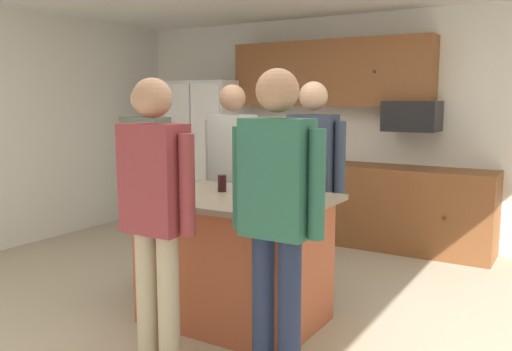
{
  "coord_description": "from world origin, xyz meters",
  "views": [
    {
      "loc": [
        2.15,
        -3.25,
        1.62
      ],
      "look_at": [
        0.05,
        0.21,
        1.05
      ],
      "focal_mm": 37.59,
      "sensor_mm": 36.0,
      "label": 1
    }
  ],
  "objects_px": {
    "kitchen_island": "(235,258)",
    "person_host_foreground": "(312,172)",
    "refrigerator": "(208,153)",
    "person_guest_right": "(155,205)",
    "glass_short_whisky": "(222,183)",
    "glass_dark_ale": "(276,198)",
    "person_guest_by_door": "(147,173)",
    "glass_pilsner": "(290,188)",
    "person_guest_left": "(277,206)",
    "tumbler_amber": "(253,185)",
    "microwave_over_range": "(412,116)",
    "person_elder_center": "(233,169)"
  },
  "relations": [
    {
      "from": "person_guest_left",
      "to": "tumbler_amber",
      "type": "xyz_separation_m",
      "value": [
        -0.59,
        0.71,
        -0.03
      ]
    },
    {
      "from": "refrigerator",
      "to": "kitchen_island",
      "type": "xyz_separation_m",
      "value": [
        2.05,
        -2.47,
        -0.45
      ]
    },
    {
      "from": "kitchen_island",
      "to": "person_host_foreground",
      "type": "distance_m",
      "value": 1.01
    },
    {
      "from": "glass_short_whisky",
      "to": "glass_pilsner",
      "type": "xyz_separation_m",
      "value": [
        0.56,
        0.02,
        0.01
      ]
    },
    {
      "from": "person_guest_by_door",
      "to": "person_host_foreground",
      "type": "distance_m",
      "value": 1.39
    },
    {
      "from": "person_guest_right",
      "to": "glass_short_whisky",
      "type": "bearing_deg",
      "value": 10.77
    },
    {
      "from": "person_guest_by_door",
      "to": "person_elder_center",
      "type": "bearing_deg",
      "value": 57.65
    },
    {
      "from": "person_guest_left",
      "to": "person_guest_by_door",
      "type": "distance_m",
      "value": 1.88
    },
    {
      "from": "person_guest_right",
      "to": "tumbler_amber",
      "type": "relative_size",
      "value": 11.25
    },
    {
      "from": "person_elder_center",
      "to": "person_host_foreground",
      "type": "xyz_separation_m",
      "value": [
        0.73,
        0.08,
        0.01
      ]
    },
    {
      "from": "person_host_foreground",
      "to": "glass_dark_ale",
      "type": "bearing_deg",
      "value": 28.63
    },
    {
      "from": "glass_short_whisky",
      "to": "tumbler_amber",
      "type": "relative_size",
      "value": 0.82
    },
    {
      "from": "person_host_foreground",
      "to": "person_guest_left",
      "type": "bearing_deg",
      "value": 33.62
    },
    {
      "from": "microwave_over_range",
      "to": "person_elder_center",
      "type": "xyz_separation_m",
      "value": [
        -1.05,
        -1.86,
        -0.43
      ]
    },
    {
      "from": "microwave_over_range",
      "to": "tumbler_amber",
      "type": "height_order",
      "value": "microwave_over_range"
    },
    {
      "from": "refrigerator",
      "to": "glass_short_whisky",
      "type": "xyz_separation_m",
      "value": [
        1.87,
        -2.37,
        0.07
      ]
    },
    {
      "from": "glass_dark_ale",
      "to": "person_guest_right",
      "type": "bearing_deg",
      "value": -127.14
    },
    {
      "from": "refrigerator",
      "to": "glass_pilsner",
      "type": "distance_m",
      "value": 3.38
    },
    {
      "from": "microwave_over_range",
      "to": "glass_short_whisky",
      "type": "distance_m",
      "value": 2.63
    },
    {
      "from": "person_guest_left",
      "to": "tumbler_amber",
      "type": "relative_size",
      "value": 11.53
    },
    {
      "from": "person_guest_by_door",
      "to": "tumbler_amber",
      "type": "height_order",
      "value": "person_guest_by_door"
    },
    {
      "from": "refrigerator",
      "to": "person_guest_left",
      "type": "xyz_separation_m",
      "value": [
        2.74,
        -3.09,
        0.12
      ]
    },
    {
      "from": "person_guest_left",
      "to": "glass_pilsner",
      "type": "relative_size",
      "value": 12.02
    },
    {
      "from": "glass_short_whisky",
      "to": "glass_dark_ale",
      "type": "bearing_deg",
      "value": -26.57
    },
    {
      "from": "refrigerator",
      "to": "glass_short_whisky",
      "type": "relative_size",
      "value": 14.67
    },
    {
      "from": "kitchen_island",
      "to": "person_guest_right",
      "type": "distance_m",
      "value": 1.0
    },
    {
      "from": "person_guest_by_door",
      "to": "glass_short_whisky",
      "type": "distance_m",
      "value": 0.83
    },
    {
      "from": "kitchen_island",
      "to": "person_host_foreground",
      "type": "height_order",
      "value": "person_host_foreground"
    },
    {
      "from": "refrigerator",
      "to": "person_guest_by_door",
      "type": "relative_size",
      "value": 1.07
    },
    {
      "from": "microwave_over_range",
      "to": "person_guest_right",
      "type": "height_order",
      "value": "person_guest_right"
    },
    {
      "from": "glass_short_whisky",
      "to": "tumbler_amber",
      "type": "bearing_deg",
      "value": -3.4
    },
    {
      "from": "refrigerator",
      "to": "glass_pilsner",
      "type": "bearing_deg",
      "value": -44.02
    },
    {
      "from": "person_guest_by_door",
      "to": "person_host_foreground",
      "type": "height_order",
      "value": "person_host_foreground"
    },
    {
      "from": "refrigerator",
      "to": "kitchen_island",
      "type": "bearing_deg",
      "value": -50.36
    },
    {
      "from": "kitchen_island",
      "to": "tumbler_amber",
      "type": "height_order",
      "value": "tumbler_amber"
    },
    {
      "from": "person_guest_by_door",
      "to": "person_host_foreground",
      "type": "bearing_deg",
      "value": 37.33
    },
    {
      "from": "glass_short_whisky",
      "to": "glass_dark_ale",
      "type": "xyz_separation_m",
      "value": [
        0.65,
        -0.32,
        0.0
      ]
    },
    {
      "from": "microwave_over_range",
      "to": "person_host_foreground",
      "type": "relative_size",
      "value": 0.32
    },
    {
      "from": "glass_short_whisky",
      "to": "glass_dark_ale",
      "type": "relative_size",
      "value": 0.96
    },
    {
      "from": "kitchen_island",
      "to": "glass_dark_ale",
      "type": "bearing_deg",
      "value": -25.23
    },
    {
      "from": "refrigerator",
      "to": "glass_dark_ale",
      "type": "relative_size",
      "value": 14.15
    },
    {
      "from": "person_guest_left",
      "to": "kitchen_island",
      "type": "bearing_deg",
      "value": -0.0
    },
    {
      "from": "microwave_over_range",
      "to": "glass_dark_ale",
      "type": "relative_size",
      "value": 4.26
    },
    {
      "from": "glass_pilsner",
      "to": "person_guest_right",
      "type": "bearing_deg",
      "value": -111.72
    },
    {
      "from": "microwave_over_range",
      "to": "person_guest_by_door",
      "type": "height_order",
      "value": "person_guest_by_door"
    },
    {
      "from": "person_elder_center",
      "to": "person_guest_right",
      "type": "distance_m",
      "value": 1.65
    },
    {
      "from": "refrigerator",
      "to": "person_guest_right",
      "type": "relative_size",
      "value": 1.06
    },
    {
      "from": "microwave_over_range",
      "to": "glass_pilsner",
      "type": "xyz_separation_m",
      "value": [
        -0.17,
        -2.47,
        -0.44
      ]
    },
    {
      "from": "person_guest_by_door",
      "to": "tumbler_amber",
      "type": "relative_size",
      "value": 11.21
    },
    {
      "from": "microwave_over_range",
      "to": "glass_short_whisky",
      "type": "xyz_separation_m",
      "value": [
        -0.73,
        -2.49,
        -0.45
      ]
    }
  ]
}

